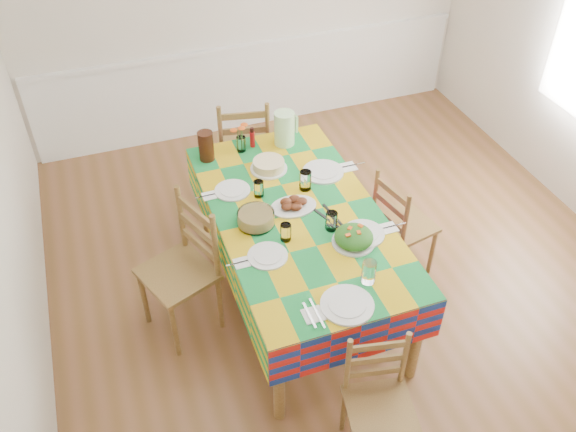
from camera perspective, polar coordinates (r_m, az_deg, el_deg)
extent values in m
cube|color=brown|center=(4.88, 5.61, -6.15)|extent=(4.50, 5.00, 0.04)
cube|color=white|center=(6.25, -3.42, 15.66)|extent=(4.41, 0.06, 0.04)
cube|color=white|center=(6.46, -3.30, 12.08)|extent=(4.41, 0.03, 0.90)
cylinder|color=brown|center=(3.79, -0.85, -15.12)|extent=(0.07, 0.07, 0.76)
cylinder|color=brown|center=(4.07, 11.99, -11.13)|extent=(0.07, 0.07, 0.76)
cylinder|color=brown|center=(5.07, -7.86, 1.90)|extent=(0.07, 0.07, 0.76)
cylinder|color=brown|center=(5.28, 2.06, 4.05)|extent=(0.07, 0.07, 0.76)
cube|color=brown|center=(4.20, 0.92, -0.05)|extent=(1.07, 2.03, 0.04)
cube|color=red|center=(4.19, 0.93, 0.20)|extent=(1.11, 2.07, 0.01)
cube|color=red|center=(4.18, -6.24, -3.17)|extent=(0.01, 2.07, 0.32)
cube|color=red|center=(4.48, 7.57, 0.14)|extent=(0.01, 2.07, 0.32)
cube|color=red|center=(3.65, 6.68, -11.71)|extent=(1.11, 0.01, 0.32)
cube|color=red|center=(5.07, -3.19, 5.89)|extent=(1.11, 0.01, 0.32)
cylinder|color=silver|center=(3.60, 5.56, -8.28)|extent=(0.32, 0.32, 0.02)
cylinder|color=silver|center=(3.59, 5.57, -8.15)|extent=(0.22, 0.22, 0.01)
cylinder|color=white|center=(3.70, 7.58, -5.21)|extent=(0.09, 0.09, 0.15)
cube|color=white|center=(3.54, 2.38, -9.23)|extent=(0.12, 0.12, 0.01)
cube|color=silver|center=(3.53, 2.02, -9.27)|extent=(0.01, 0.20, 0.00)
cube|color=silver|center=(3.54, 2.74, -9.07)|extent=(0.01, 0.24, 0.00)
cylinder|color=silver|center=(3.87, -1.92, -3.75)|extent=(0.26, 0.26, 0.01)
cylinder|color=silver|center=(3.86, -1.92, -3.65)|extent=(0.18, 0.18, 0.01)
cylinder|color=white|center=(3.95, -0.21, -1.52)|extent=(0.07, 0.07, 0.12)
cube|color=white|center=(3.84, -4.37, -4.38)|extent=(0.10, 0.10, 0.01)
cube|color=silver|center=(3.83, -4.65, -4.40)|extent=(0.16, 0.01, 0.00)
cube|color=silver|center=(3.84, -4.10, -4.27)|extent=(0.19, 0.01, 0.00)
cylinder|color=silver|center=(4.39, -5.22, 2.41)|extent=(0.26, 0.26, 0.01)
cylinder|color=silver|center=(4.39, -5.23, 2.50)|extent=(0.18, 0.18, 0.01)
cylinder|color=white|center=(4.30, -2.77, 2.56)|extent=(0.07, 0.07, 0.12)
cube|color=white|center=(4.37, -7.39, 1.89)|extent=(0.10, 0.10, 0.01)
cube|color=silver|center=(4.36, -7.64, 1.88)|extent=(0.16, 0.01, 0.00)
cube|color=silver|center=(4.37, -7.15, 1.99)|extent=(0.19, 0.01, 0.00)
cylinder|color=silver|center=(4.05, 7.06, -1.65)|extent=(0.28, 0.28, 0.01)
cylinder|color=silver|center=(4.04, 7.07, -1.54)|extent=(0.20, 0.20, 0.01)
cylinder|color=white|center=(4.03, 4.09, -0.47)|extent=(0.08, 0.08, 0.14)
cube|color=white|center=(4.12, 9.42, -1.10)|extent=(0.10, 0.10, 0.01)
cube|color=silver|center=(4.11, 9.17, -1.11)|extent=(0.18, 0.01, 0.00)
cube|color=silver|center=(4.13, 9.69, -0.98)|extent=(0.21, 0.01, 0.00)
cylinder|color=silver|center=(4.56, 3.30, 4.15)|extent=(0.31, 0.31, 0.02)
cylinder|color=silver|center=(4.55, 3.30, 4.27)|extent=(0.22, 0.22, 0.01)
cylinder|color=white|center=(4.36, 1.64, 3.34)|extent=(0.09, 0.09, 0.15)
cube|color=white|center=(4.63, 5.66, 4.60)|extent=(0.11, 0.11, 0.01)
cube|color=silver|center=(4.62, 5.41, 4.60)|extent=(0.19, 0.01, 0.00)
cube|color=silver|center=(4.64, 5.93, 4.71)|extent=(0.23, 0.01, 0.00)
ellipsoid|color=silver|center=(4.23, 0.50, 0.88)|extent=(0.33, 0.24, 0.02)
ellipsoid|color=black|center=(4.23, 1.25, 1.38)|extent=(0.09, 0.07, 0.05)
ellipsoid|color=black|center=(4.25, 0.59, 1.60)|extent=(0.09, 0.07, 0.05)
ellipsoid|color=black|center=(4.22, -0.18, 1.33)|extent=(0.09, 0.07, 0.05)
ellipsoid|color=black|center=(4.18, -0.07, 0.91)|extent=(0.09, 0.07, 0.05)
ellipsoid|color=black|center=(4.18, 0.78, 0.88)|extent=(0.09, 0.07, 0.05)
cylinder|color=silver|center=(3.98, 6.13, -2.43)|extent=(0.28, 0.28, 0.01)
ellipsoid|color=#114611|center=(3.95, 6.17, -1.95)|extent=(0.25, 0.25, 0.11)
cube|color=#DC5213|center=(3.88, 5.64, -1.79)|extent=(0.03, 0.02, 0.01)
cube|color=#DC5213|center=(3.93, 5.81, -1.15)|extent=(0.04, 0.04, 0.01)
cube|color=#DC5213|center=(3.90, 6.65, -1.54)|extent=(0.03, 0.04, 0.01)
cube|color=#DC5213|center=(3.95, 6.80, -0.90)|extent=(0.04, 0.04, 0.01)
cylinder|color=white|center=(4.08, -3.03, -0.22)|extent=(0.25, 0.25, 0.09)
cylinder|color=#D3BC6F|center=(4.08, -3.03, -0.21)|extent=(0.23, 0.23, 0.08)
cylinder|color=silver|center=(4.59, -1.81, 4.46)|extent=(0.28, 0.28, 0.01)
cylinder|color=#CDB57D|center=(4.57, -1.82, 4.85)|extent=(0.24, 0.24, 0.06)
cube|color=black|center=(4.14, 3.84, -0.39)|extent=(0.12, 0.29, 0.01)
cube|color=black|center=(4.17, 4.37, -0.07)|extent=(0.06, 0.30, 0.01)
cylinder|color=white|center=(4.77, -4.40, 6.74)|extent=(0.07, 0.07, 0.12)
cylinder|color=#376521|center=(4.75, -4.67, 7.15)|extent=(0.01, 0.01, 0.18)
ellipsoid|color=#DC5213|center=(4.69, -5.10, 7.99)|extent=(0.06, 0.06, 0.02)
cylinder|color=#376521|center=(4.76, -4.29, 7.30)|extent=(0.01, 0.01, 0.18)
ellipsoid|color=#DC5213|center=(4.72, -4.13, 8.52)|extent=(0.06, 0.06, 0.02)
cylinder|color=#376521|center=(4.74, -4.38, 7.11)|extent=(0.01, 0.01, 0.18)
ellipsoid|color=#DC5213|center=(4.65, -4.37, 8.19)|extent=(0.06, 0.06, 0.02)
cylinder|color=#B10E15|center=(4.81, -3.36, 7.36)|extent=(0.04, 0.04, 0.17)
cylinder|color=#B9ECA7|center=(4.81, -0.34, 8.20)|extent=(0.16, 0.16, 0.28)
cylinder|color=black|center=(4.68, -7.68, 6.51)|extent=(0.12, 0.12, 0.24)
cube|color=silver|center=(3.55, 6.03, -9.21)|extent=(0.08, 0.03, 0.02)
cylinder|color=brown|center=(3.90, 5.22, -17.64)|extent=(0.03, 0.03, 0.41)
cylinder|color=brown|center=(3.97, 10.07, -16.87)|extent=(0.03, 0.03, 0.41)
cube|color=brown|center=(3.67, 8.60, -17.43)|extent=(0.45, 0.43, 0.03)
cylinder|color=brown|center=(3.55, 5.62, -13.79)|extent=(0.03, 0.03, 0.46)
cylinder|color=brown|center=(3.62, 10.83, -13.01)|extent=(0.03, 0.03, 0.46)
cube|color=brown|center=(3.65, 8.12, -14.26)|extent=(0.33, 0.08, 0.05)
cube|color=brown|center=(3.56, 8.30, -13.15)|extent=(0.33, 0.08, 0.05)
cube|color=brown|center=(3.47, 8.49, -11.98)|extent=(0.33, 0.08, 0.05)
cylinder|color=brown|center=(5.71, -2.23, 5.52)|extent=(0.04, 0.04, 0.49)
cylinder|color=brown|center=(5.70, -6.14, 5.18)|extent=(0.04, 0.04, 0.49)
cylinder|color=brown|center=(5.42, -1.80, 3.32)|extent=(0.04, 0.04, 0.49)
cylinder|color=brown|center=(5.40, -5.92, 2.96)|extent=(0.04, 0.04, 0.49)
cube|color=brown|center=(5.40, -4.15, 6.50)|extent=(0.53, 0.52, 0.03)
cylinder|color=brown|center=(5.11, -1.91, 7.84)|extent=(0.04, 0.04, 0.54)
cylinder|color=brown|center=(5.10, -6.30, 7.48)|extent=(0.04, 0.04, 0.54)
cube|color=brown|center=(5.16, -4.05, 6.66)|extent=(0.39, 0.10, 0.05)
cube|color=brown|center=(5.08, -4.12, 7.97)|extent=(0.39, 0.10, 0.05)
cube|color=brown|center=(5.01, -4.20, 9.33)|extent=(0.39, 0.10, 0.05)
cylinder|color=brown|center=(4.50, -13.33, -7.43)|extent=(0.04, 0.04, 0.50)
cylinder|color=brown|center=(4.26, -10.54, -10.51)|extent=(0.04, 0.04, 0.50)
cylinder|color=brown|center=(4.61, -9.34, -5.23)|extent=(0.04, 0.04, 0.50)
cylinder|color=brown|center=(4.37, -6.39, -8.09)|extent=(0.04, 0.04, 0.50)
cube|color=brown|center=(4.24, -10.31, -5.36)|extent=(0.58, 0.60, 0.03)
cylinder|color=brown|center=(4.26, -9.96, -0.20)|extent=(0.04, 0.04, 0.55)
cylinder|color=brown|center=(4.00, -6.81, -3.00)|extent=(0.04, 0.04, 0.55)
cube|color=brown|center=(4.20, -8.29, -2.68)|extent=(0.17, 0.38, 0.06)
cube|color=brown|center=(4.11, -8.48, -1.21)|extent=(0.17, 0.38, 0.06)
cube|color=brown|center=(4.01, -8.67, 0.33)|extent=(0.17, 0.38, 0.06)
cylinder|color=brown|center=(4.88, 13.31, -3.30)|extent=(0.03, 0.03, 0.44)
cylinder|color=brown|center=(5.06, 10.72, -0.99)|extent=(0.03, 0.03, 0.44)
cylinder|color=brown|center=(4.71, 10.33, -4.79)|extent=(0.03, 0.03, 0.44)
cylinder|color=brown|center=(4.89, 7.75, -2.33)|extent=(0.03, 0.03, 0.44)
cube|color=brown|center=(4.73, 10.86, -0.76)|extent=(0.46, 0.48, 0.03)
cylinder|color=brown|center=(4.39, 10.93, -0.58)|extent=(0.03, 0.03, 0.49)
cylinder|color=brown|center=(4.59, 8.16, 1.86)|extent=(0.03, 0.03, 0.49)
cube|color=brown|center=(4.55, 9.38, -0.27)|extent=(0.09, 0.35, 0.05)
cube|color=brown|center=(4.47, 9.55, 0.96)|extent=(0.09, 0.35, 0.05)
cube|color=brown|center=(4.39, 9.73, 2.23)|extent=(0.09, 0.35, 0.05)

